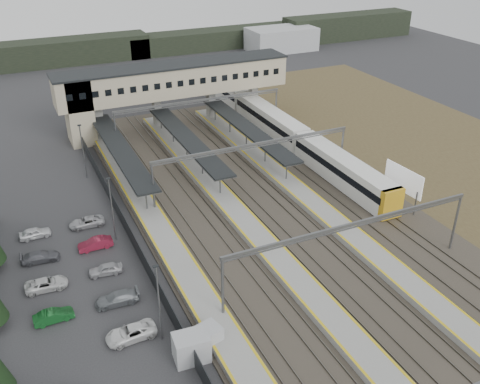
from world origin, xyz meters
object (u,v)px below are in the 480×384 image
footbridge (159,85)px  train (271,121)px  billboard (403,181)px  relay_cabin_near (191,347)px  relay_cabin_far (207,338)px

footbridge → train: bearing=-31.5°
train → billboard: size_ratio=10.11×
footbridge → train: 19.96m
footbridge → train: (16.30, -10.00, -5.71)m
relay_cabin_near → train: train is taller
footbridge → relay_cabin_near: bearing=-104.8°
relay_cabin_near → footbridge: 55.59m
billboard → relay_cabin_near: bearing=-157.9°
train → billboard: bearing=-83.6°
billboard → train: bearing=96.4°
relay_cabin_far → billboard: (32.00, 13.00, 2.68)m
relay_cabin_far → relay_cabin_near: bearing=-158.3°
relay_cabin_far → train: size_ratio=0.04×
footbridge → billboard: (19.65, -39.67, -4.18)m
relay_cabin_near → billboard: size_ratio=0.50×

